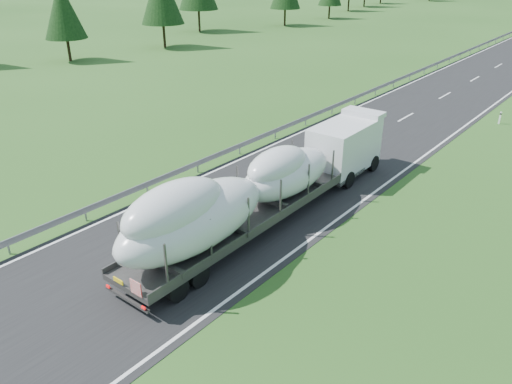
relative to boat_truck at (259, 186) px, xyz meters
The scene contains 2 objects.
ground 5.81m from the boat_truck, 110.70° to the right, with size 400.00×400.00×0.00m, color #254C19.
boat_truck is the anchor object (origin of this frame).
Camera 1 is at (15.36, -11.91, 12.27)m, focal length 35.00 mm.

